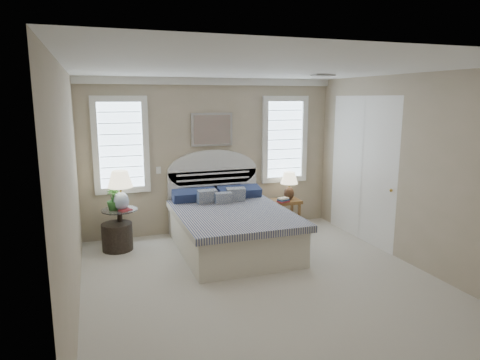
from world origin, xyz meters
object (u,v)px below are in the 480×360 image
at_px(bed, 230,224).
at_px(lamp_left, 120,186).
at_px(side_table_left, 120,224).
at_px(nightstand_right, 286,207).
at_px(lamp_right, 289,183).
at_px(floor_pot, 117,237).

distance_m(bed, lamp_left, 1.82).
relative_size(bed, side_table_left, 3.61).
distance_m(nightstand_right, lamp_right, 0.46).
distance_m(nightstand_right, lamp_left, 2.99).
bearing_deg(bed, lamp_right, 27.05).
relative_size(bed, floor_pot, 4.79).
bearing_deg(floor_pot, lamp_left, 33.11).
bearing_deg(nightstand_right, floor_pot, -176.14).
distance_m(side_table_left, floor_pot, 0.21).
xyz_separation_m(side_table_left, lamp_right, (3.01, 0.10, 0.46)).
height_order(bed, lamp_left, bed).
relative_size(bed, lamp_right, 4.42).
distance_m(side_table_left, nightstand_right, 2.95).
xyz_separation_m(lamp_left, lamp_right, (2.98, 0.14, -0.17)).
xyz_separation_m(bed, lamp_left, (-1.62, 0.55, 0.63)).
xyz_separation_m(nightstand_right, floor_pot, (-3.01, -0.20, -0.17)).
bearing_deg(nightstand_right, side_table_left, -178.06).
bearing_deg(lamp_left, nightstand_right, 2.82).
bearing_deg(lamp_right, lamp_left, -177.22).
relative_size(side_table_left, floor_pot, 1.33).
height_order(side_table_left, lamp_right, lamp_right).
height_order(nightstand_right, lamp_left, lamp_left).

